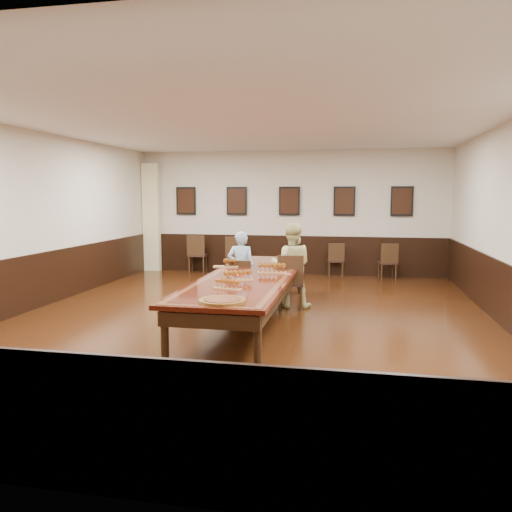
% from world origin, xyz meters
% --- Properties ---
extents(floor, '(8.00, 10.00, 0.02)m').
position_xyz_m(floor, '(0.00, 0.00, -0.01)').
color(floor, black).
rests_on(floor, ground).
extents(ceiling, '(8.00, 10.00, 0.02)m').
position_xyz_m(ceiling, '(0.00, 0.00, 3.21)').
color(ceiling, white).
rests_on(ceiling, floor).
extents(wall_back, '(8.00, 0.02, 3.20)m').
position_xyz_m(wall_back, '(0.00, 5.01, 1.60)').
color(wall_back, beige).
rests_on(wall_back, floor).
extents(wall_front, '(8.00, 0.02, 3.20)m').
position_xyz_m(wall_front, '(0.00, -5.01, 1.60)').
color(wall_front, beige).
rests_on(wall_front, floor).
extents(wall_left, '(0.02, 10.00, 3.20)m').
position_xyz_m(wall_left, '(-4.01, 0.00, 1.60)').
color(wall_left, beige).
rests_on(wall_left, floor).
extents(chair_man, '(0.46, 0.49, 0.87)m').
position_xyz_m(chair_man, '(-0.39, 1.00, 0.43)').
color(chair_man, black).
rests_on(chair_man, floor).
extents(chair_woman, '(0.50, 0.54, 0.99)m').
position_xyz_m(chair_woman, '(0.56, 0.95, 0.50)').
color(chair_woman, black).
rests_on(chair_woman, floor).
extents(spare_chair_a, '(0.52, 0.55, 1.00)m').
position_xyz_m(spare_chair_a, '(-2.42, 4.71, 0.50)').
color(spare_chair_a, black).
rests_on(spare_chair_a, floor).
extents(spare_chair_b, '(0.57, 0.60, 1.00)m').
position_xyz_m(spare_chair_b, '(-1.39, 4.62, 0.50)').
color(spare_chair_b, black).
rests_on(spare_chair_b, floor).
extents(spare_chair_c, '(0.46, 0.49, 0.86)m').
position_xyz_m(spare_chair_c, '(1.21, 4.78, 0.43)').
color(spare_chair_c, black).
rests_on(spare_chair_c, floor).
extents(spare_chair_d, '(0.48, 0.51, 0.89)m').
position_xyz_m(spare_chair_d, '(2.48, 4.56, 0.45)').
color(spare_chair_d, black).
rests_on(spare_chair_d, floor).
extents(person_man, '(0.55, 0.40, 1.39)m').
position_xyz_m(person_man, '(-0.40, 1.09, 0.69)').
color(person_man, '#559BD5').
rests_on(person_man, floor).
extents(person_woman, '(0.81, 0.66, 1.55)m').
position_xyz_m(person_woman, '(0.55, 1.06, 0.77)').
color(person_woman, beige).
rests_on(person_woman, floor).
extents(pink_phone, '(0.13, 0.14, 0.01)m').
position_xyz_m(pink_phone, '(0.60, 0.17, 0.76)').
color(pink_phone, '#FA5395').
rests_on(pink_phone, conference_table).
extents(curtain, '(0.45, 0.18, 2.90)m').
position_xyz_m(curtain, '(-3.75, 4.82, 1.45)').
color(curtain, beige).
rests_on(curtain, floor).
extents(wainscoting, '(8.00, 10.00, 1.00)m').
position_xyz_m(wainscoting, '(0.00, 0.00, 0.50)').
color(wainscoting, black).
rests_on(wainscoting, floor).
extents(conference_table, '(1.40, 5.00, 0.76)m').
position_xyz_m(conference_table, '(0.00, 0.00, 0.61)').
color(conference_table, '#330E08').
rests_on(conference_table, floor).
extents(posters, '(6.14, 0.04, 0.74)m').
position_xyz_m(posters, '(0.00, 4.94, 1.90)').
color(posters, black).
rests_on(posters, wall_back).
extents(flight_a, '(0.46, 0.20, 0.17)m').
position_xyz_m(flight_a, '(-0.57, 0.72, 0.83)').
color(flight_a, '#A37544').
rests_on(flight_a, conference_table).
extents(flight_b, '(0.49, 0.19, 0.18)m').
position_xyz_m(flight_b, '(0.33, 0.20, 0.83)').
color(flight_b, '#A37544').
rests_on(flight_b, conference_table).
extents(flight_c, '(0.48, 0.34, 0.17)m').
position_xyz_m(flight_c, '(-0.05, -0.64, 0.83)').
color(flight_c, '#A37544').
rests_on(flight_c, conference_table).
extents(flight_d, '(0.43, 0.24, 0.15)m').
position_xyz_m(flight_d, '(-0.04, -1.34, 0.82)').
color(flight_d, '#A37544').
rests_on(flight_d, conference_table).
extents(red_plate_grp, '(0.19, 0.19, 0.03)m').
position_xyz_m(red_plate_grp, '(-0.17, -0.13, 0.76)').
color(red_plate_grp, red).
rests_on(red_plate_grp, conference_table).
extents(carved_platter, '(0.72, 0.72, 0.05)m').
position_xyz_m(carved_platter, '(0.11, -2.15, 0.77)').
color(carved_platter, '#5C3612').
rests_on(carved_platter, conference_table).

